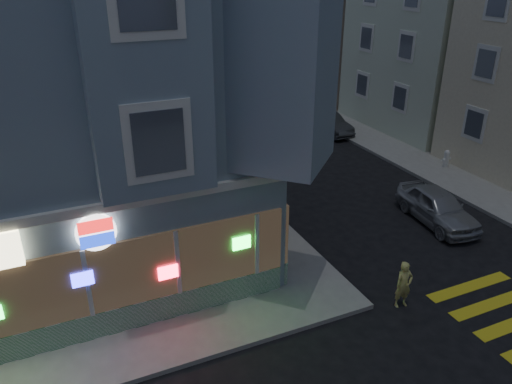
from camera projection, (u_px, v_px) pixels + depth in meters
sidewalk_ne at (421, 91)px, 39.81m from camera, size 24.00×42.00×0.15m
corner_building at (6, 83)px, 16.65m from camera, size 14.60×14.60×11.40m
row_house_b at (466, 35)px, 30.47m from camera, size 12.00×8.60×10.50m
row_house_c at (375, 31)px, 38.24m from camera, size 12.00×8.60×9.00m
row_house_d at (316, 11)px, 45.37m from camera, size 12.00×8.60×10.50m
utility_pole at (295, 36)px, 34.55m from camera, size 2.20×0.30×9.00m
street_tree_near at (261, 38)px, 39.95m from camera, size 3.00×3.00×5.30m
street_tree_far at (226, 27)px, 46.57m from camera, size 3.00×3.00×5.30m
running_child at (404, 285)px, 14.86m from camera, size 0.59×0.42×1.51m
pedestrian_a at (325, 111)px, 31.36m from camera, size 0.83×0.66×1.65m
pedestrian_b at (325, 97)px, 34.28m from camera, size 1.04×0.50×1.73m
parked_car_a at (437, 207)px, 19.74m from camera, size 2.10×4.19×1.37m
parked_car_b at (328, 123)px, 30.12m from camera, size 1.51×3.85×1.25m
parked_car_c at (225, 86)px, 39.13m from camera, size 2.14×4.47×1.26m
parked_car_d at (279, 98)px, 35.61m from camera, size 2.22×4.49×1.23m
traffic_signal at (252, 174)px, 14.78m from camera, size 0.68×0.60×5.38m
fire_hydrant at (446, 158)px, 24.84m from camera, size 0.50×0.29×0.87m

